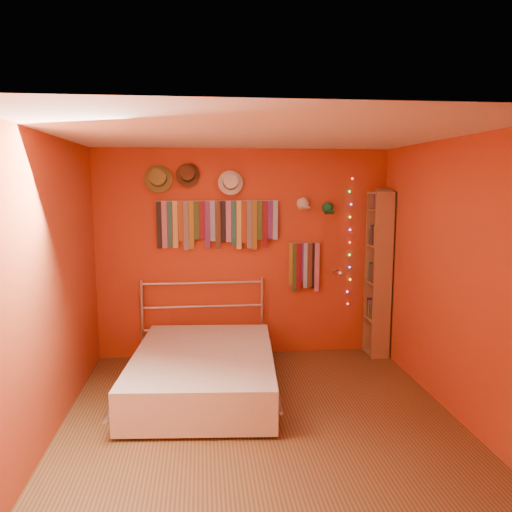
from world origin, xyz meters
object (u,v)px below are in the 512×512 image
object	(u,v)px
tie_rack	(217,222)
bookshelf	(382,273)
reading_lamp	(340,273)
bed	(204,371)

from	to	relation	value
tie_rack	bookshelf	size ratio (longest dim) A/B	0.72
reading_lamp	bed	bearing A→B (deg)	-151.92
tie_rack	bed	distance (m)	1.77
reading_lamp	bookshelf	size ratio (longest dim) A/B	0.16
bed	bookshelf	bearing A→B (deg)	27.36
reading_lamp	bookshelf	distance (m)	0.53
tie_rack	reading_lamp	bearing A→B (deg)	-7.30
bookshelf	bed	bearing A→B (deg)	-157.42
tie_rack	bookshelf	xyz separation A→B (m)	(1.97, -0.16, -0.62)
tie_rack	bed	bearing A→B (deg)	-100.11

